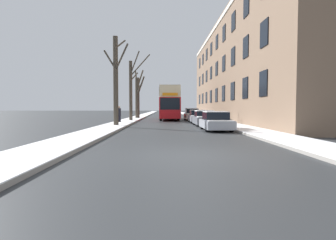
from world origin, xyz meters
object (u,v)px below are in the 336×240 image
at_px(bare_tree_left_2, 138,95).
at_px(parked_car_3, 192,115).
at_px(bare_tree_left_0, 116,79).
at_px(parked_car_2, 197,117).
at_px(bare_tree_left_1, 131,88).
at_px(parked_car_0, 216,122).
at_px(parked_car_1, 204,118).
at_px(double_decker_bus, 169,102).
at_px(pedestrian_left_sidewalk, 119,114).

relative_size(bare_tree_left_2, parked_car_3, 1.74).
relative_size(bare_tree_left_0, bare_tree_left_2, 1.03).
distance_m(bare_tree_left_2, parked_car_3, 9.13).
height_order(parked_car_2, parked_car_3, parked_car_3).
relative_size(bare_tree_left_1, parked_car_0, 1.99).
distance_m(bare_tree_left_0, bare_tree_left_1, 8.98).
bearing_deg(parked_car_3, parked_car_0, -90.00).
relative_size(bare_tree_left_0, parked_car_1, 1.91).
bearing_deg(parked_car_1, parked_car_0, -90.00).
bearing_deg(bare_tree_left_0, double_decker_bus, 70.62).
bearing_deg(double_decker_bus, pedestrian_left_sidewalk, -121.31).
bearing_deg(parked_car_2, double_decker_bus, 112.74).
height_order(bare_tree_left_2, parked_car_1, bare_tree_left_2).
distance_m(bare_tree_left_1, double_decker_bus, 6.50).
height_order(double_decker_bus, parked_car_3, double_decker_bus).
height_order(parked_car_0, parked_car_1, parked_car_1).
bearing_deg(bare_tree_left_1, pedestrian_left_sidewalk, -100.11).
distance_m(parked_car_2, pedestrian_left_sidewalk, 8.39).
height_order(bare_tree_left_2, double_decker_bus, bare_tree_left_2).
bearing_deg(double_decker_bus, bare_tree_left_0, -109.38).
xyz_separation_m(bare_tree_left_2, parked_car_1, (7.47, -15.09, -2.81)).
distance_m(bare_tree_left_1, parked_car_2, 8.52).
height_order(bare_tree_left_0, parked_car_2, bare_tree_left_0).
bearing_deg(parked_car_1, parked_car_2, 90.00).
xyz_separation_m(parked_car_1, pedestrian_left_sidewalk, (-8.21, 3.26, 0.34)).
height_order(parked_car_0, parked_car_2, parked_car_2).
bearing_deg(bare_tree_left_0, bare_tree_left_2, 89.39).
distance_m(bare_tree_left_1, bare_tree_left_2, 7.59).
bearing_deg(bare_tree_left_1, parked_car_1, -45.24).
bearing_deg(double_decker_bus, parked_car_1, -76.23).
relative_size(double_decker_bus, pedestrian_left_sidewalk, 5.91).
height_order(double_decker_bus, parked_car_1, double_decker_bus).
bearing_deg(parked_car_2, parked_car_0, -90.00).
distance_m(parked_car_0, parked_car_3, 15.73).
distance_m(parked_car_0, parked_car_2, 10.09).
height_order(parked_car_2, pedestrian_left_sidewalk, pedestrian_left_sidewalk).
height_order(bare_tree_left_0, bare_tree_left_1, bare_tree_left_1).
distance_m(bare_tree_left_1, parked_car_0, 15.04).
relative_size(parked_car_3, pedestrian_left_sidewalk, 2.36).
height_order(bare_tree_left_1, parked_car_3, bare_tree_left_1).
xyz_separation_m(bare_tree_left_2, parked_car_0, (7.47, -20.22, -2.82)).
bearing_deg(bare_tree_left_2, parked_car_0, -69.73).
bearing_deg(bare_tree_left_2, pedestrian_left_sidewalk, -93.59).
bearing_deg(parked_car_3, pedestrian_left_sidewalk, -138.20).
xyz_separation_m(bare_tree_left_1, parked_car_3, (7.45, 3.09, -3.18)).
distance_m(bare_tree_left_1, parked_car_3, 8.67).
xyz_separation_m(bare_tree_left_1, bare_tree_left_2, (-0.01, 7.58, -0.44)).
xyz_separation_m(double_decker_bus, parked_car_2, (2.93, -6.99, -1.78)).
relative_size(parked_car_1, parked_car_2, 0.93).
bearing_deg(bare_tree_left_0, pedestrian_left_sidewalk, 96.84).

